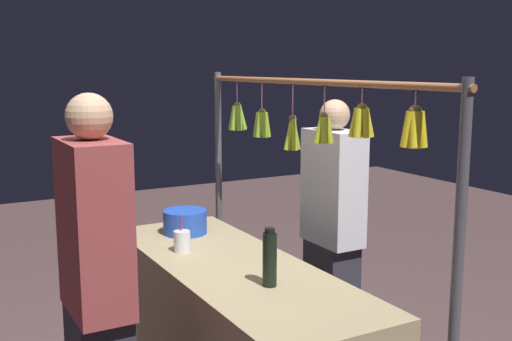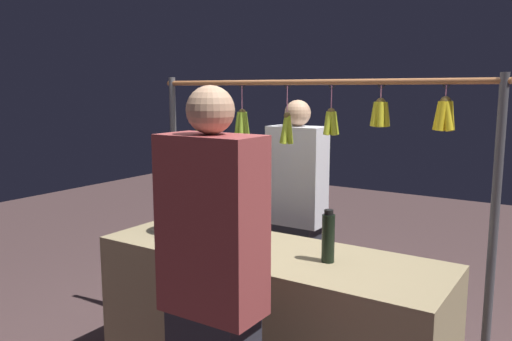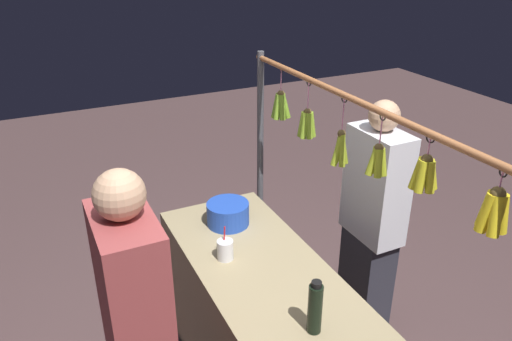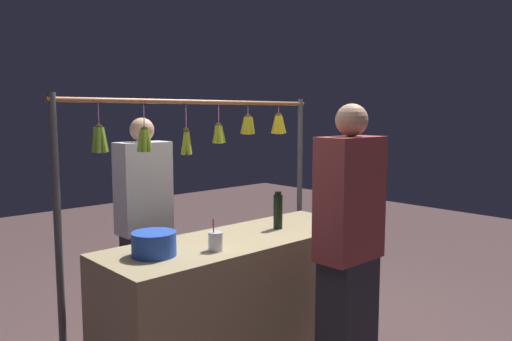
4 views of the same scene
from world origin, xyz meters
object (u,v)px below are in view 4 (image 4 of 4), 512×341
(vendor_person, at_px, (145,228))
(customer_person, at_px, (349,253))
(water_bottle, at_px, (278,211))
(blue_bucket, at_px, (154,244))
(drink_cup, at_px, (216,241))

(vendor_person, distance_m, customer_person, 1.59)
(water_bottle, height_order, customer_person, customer_person)
(blue_bucket, bearing_deg, customer_person, 138.63)
(vendor_person, bearing_deg, customer_person, 106.60)
(water_bottle, xyz_separation_m, vendor_person, (0.61, -0.79, -0.16))
(vendor_person, bearing_deg, blue_bucket, 63.37)
(drink_cup, height_order, vendor_person, vendor_person)
(drink_cup, bearing_deg, vendor_person, -93.86)
(blue_bucket, bearing_deg, vendor_person, -116.63)
(blue_bucket, xyz_separation_m, drink_cup, (-0.33, 0.15, -0.01))
(water_bottle, distance_m, blue_bucket, 1.00)
(drink_cup, xyz_separation_m, vendor_person, (-0.06, -0.93, -0.09))
(water_bottle, bearing_deg, blue_bucket, -0.55)
(blue_bucket, relative_size, vendor_person, 0.16)
(customer_person, bearing_deg, water_bottle, -102.02)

